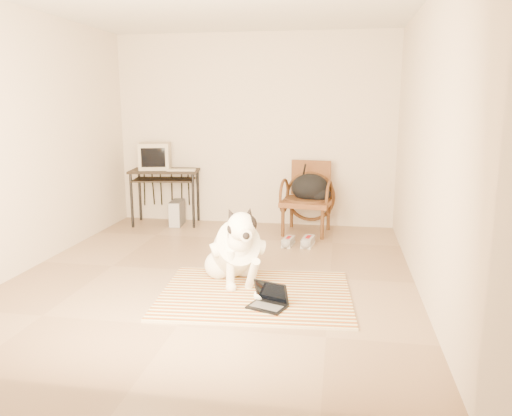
% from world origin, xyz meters
% --- Properties ---
extents(floor, '(4.50, 4.50, 0.00)m').
position_xyz_m(floor, '(0.00, 0.00, 0.00)').
color(floor, '#95775B').
rests_on(floor, ground).
extents(wall_back, '(4.50, 0.00, 4.50)m').
position_xyz_m(wall_back, '(0.00, 2.25, 1.35)').
color(wall_back, beige).
rests_on(wall_back, floor).
extents(wall_front, '(4.50, 0.00, 4.50)m').
position_xyz_m(wall_front, '(0.00, -2.25, 1.35)').
color(wall_front, beige).
rests_on(wall_front, floor).
extents(wall_left, '(0.00, 4.50, 4.50)m').
position_xyz_m(wall_left, '(-2.00, 0.00, 1.35)').
color(wall_left, beige).
rests_on(wall_left, floor).
extents(wall_right, '(0.00, 4.50, 4.50)m').
position_xyz_m(wall_right, '(2.00, 0.00, 1.35)').
color(wall_right, beige).
rests_on(wall_right, floor).
extents(rug, '(1.83, 1.45, 0.02)m').
position_xyz_m(rug, '(0.50, -0.58, 0.01)').
color(rug, '#AF4912').
rests_on(rug, floor).
extents(dog, '(0.70, 1.00, 0.84)m').
position_xyz_m(dog, '(0.26, -0.30, 0.33)').
color(dog, white).
rests_on(dog, rug).
extents(laptop, '(0.37, 0.32, 0.22)m').
position_xyz_m(laptop, '(0.67, -0.86, 0.07)').
color(laptop, black).
rests_on(laptop, rug).
extents(computer_desk, '(1.02, 0.66, 0.80)m').
position_xyz_m(computer_desk, '(-1.25, 1.94, 0.69)').
color(computer_desk, black).
rests_on(computer_desk, floor).
extents(crt_monitor, '(0.50, 0.49, 0.38)m').
position_xyz_m(crt_monitor, '(-1.39, 1.98, 0.99)').
color(crt_monitor, tan).
rests_on(crt_monitor, computer_desk).
extents(desk_keyboard, '(0.41, 0.20, 0.03)m').
position_xyz_m(desk_keyboard, '(-0.97, 1.87, 0.81)').
color(desk_keyboard, tan).
rests_on(desk_keyboard, computer_desk).
extents(pc_tower, '(0.20, 0.40, 0.36)m').
position_xyz_m(pc_tower, '(-1.07, 1.90, 0.18)').
color(pc_tower, '#4F4E51').
rests_on(pc_tower, floor).
extents(rattan_chair, '(0.70, 0.69, 0.96)m').
position_xyz_m(rattan_chair, '(0.81, 1.82, 0.48)').
color(rattan_chair, brown).
rests_on(rattan_chair, floor).
extents(backpack, '(0.53, 0.41, 0.37)m').
position_xyz_m(backpack, '(0.87, 1.75, 0.62)').
color(backpack, black).
rests_on(backpack, rattan_chair).
extents(sneaker_left, '(0.15, 0.30, 0.10)m').
position_xyz_m(sneaker_left, '(0.63, 1.12, 0.04)').
color(sneaker_left, silver).
rests_on(sneaker_left, floor).
extents(sneaker_right, '(0.17, 0.33, 0.11)m').
position_xyz_m(sneaker_right, '(0.87, 1.14, 0.05)').
color(sneaker_right, silver).
rests_on(sneaker_right, floor).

